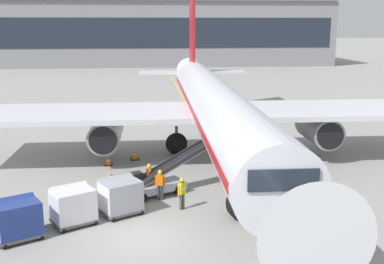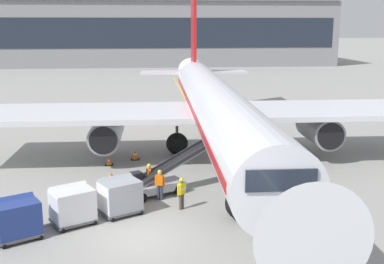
{
  "view_description": "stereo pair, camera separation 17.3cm",
  "coord_description": "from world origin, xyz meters",
  "px_view_note": "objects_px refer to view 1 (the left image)",
  "views": [
    {
      "loc": [
        0.21,
        -20.28,
        9.62
      ],
      "look_at": [
        3.08,
        7.58,
        3.23
      ],
      "focal_mm": 44.5,
      "sensor_mm": 36.0,
      "label": 1
    },
    {
      "loc": [
        0.38,
        -20.3,
        9.62
      ],
      "look_at": [
        3.08,
        7.58,
        3.23
      ],
      "focal_mm": 44.5,
      "sensor_mm": 36.0,
      "label": 2
    }
  ],
  "objects_px": {
    "belt_loader": "(158,180)",
    "baggage_cart_lead": "(120,195)",
    "ground_crew_by_carts": "(149,176)",
    "ground_crew_wingwalker": "(104,191)",
    "parked_airplane": "(213,106)",
    "safety_cone_engine_keepout": "(111,178)",
    "ground_crew_by_loader": "(160,183)",
    "safety_cone_wingtip": "(108,161)",
    "baggage_cart_third": "(17,218)",
    "baggage_cart_second": "(73,205)",
    "ground_crew_marshaller": "(182,191)",
    "safety_cone_nose_mark": "(135,155)"
  },
  "relations": [
    {
      "from": "parked_airplane",
      "to": "ground_crew_marshaller",
      "type": "height_order",
      "value": "parked_airplane"
    },
    {
      "from": "ground_crew_by_carts",
      "to": "ground_crew_wingwalker",
      "type": "xyz_separation_m",
      "value": [
        -2.42,
        -2.28,
        0.0
      ]
    },
    {
      "from": "ground_crew_marshaller",
      "to": "ground_crew_wingwalker",
      "type": "height_order",
      "value": "same"
    },
    {
      "from": "baggage_cart_lead",
      "to": "baggage_cart_third",
      "type": "height_order",
      "value": "same"
    },
    {
      "from": "ground_crew_marshaller",
      "to": "safety_cone_wingtip",
      "type": "bearing_deg",
      "value": 117.48
    },
    {
      "from": "ground_crew_marshaller",
      "to": "safety_cone_wingtip",
      "type": "xyz_separation_m",
      "value": [
        -4.43,
        8.52,
        -0.7
      ]
    },
    {
      "from": "ground_crew_by_loader",
      "to": "ground_crew_wingwalker",
      "type": "xyz_separation_m",
      "value": [
        -3.0,
        -1.04,
        0.0
      ]
    },
    {
      "from": "safety_cone_engine_keepout",
      "to": "parked_airplane",
      "type": "bearing_deg",
      "value": 36.1
    },
    {
      "from": "ground_crew_marshaller",
      "to": "ground_crew_wingwalker",
      "type": "xyz_separation_m",
      "value": [
        -4.09,
        0.46,
        0.0
      ]
    },
    {
      "from": "baggage_cart_second",
      "to": "parked_airplane",
      "type": "bearing_deg",
      "value": 52.78
    },
    {
      "from": "baggage_cart_lead",
      "to": "ground_crew_marshaller",
      "type": "bearing_deg",
      "value": 5.07
    },
    {
      "from": "safety_cone_nose_mark",
      "to": "safety_cone_engine_keepout",
      "type": "bearing_deg",
      "value": -105.1
    },
    {
      "from": "ground_crew_wingwalker",
      "to": "safety_cone_wingtip",
      "type": "relative_size",
      "value": 2.81
    },
    {
      "from": "baggage_cart_third",
      "to": "safety_cone_wingtip",
      "type": "xyz_separation_m",
      "value": [
        3.31,
        11.28,
        -0.7
      ]
    },
    {
      "from": "baggage_cart_third",
      "to": "safety_cone_engine_keepout",
      "type": "relative_size",
      "value": 4.05
    },
    {
      "from": "belt_loader",
      "to": "parked_airplane",
      "type": "bearing_deg",
      "value": 60.02
    },
    {
      "from": "ground_crew_by_carts",
      "to": "belt_loader",
      "type": "bearing_deg",
      "value": -25.08
    },
    {
      "from": "ground_crew_by_loader",
      "to": "ground_crew_marshaller",
      "type": "bearing_deg",
      "value": -53.86
    },
    {
      "from": "safety_cone_engine_keepout",
      "to": "ground_crew_by_carts",
      "type": "bearing_deg",
      "value": -40.6
    },
    {
      "from": "baggage_cart_third",
      "to": "ground_crew_wingwalker",
      "type": "height_order",
      "value": "baggage_cart_third"
    },
    {
      "from": "ground_crew_by_carts",
      "to": "ground_crew_marshaller",
      "type": "height_order",
      "value": "same"
    },
    {
      "from": "baggage_cart_lead",
      "to": "safety_cone_nose_mark",
      "type": "distance_m",
      "value": 10.11
    },
    {
      "from": "safety_cone_engine_keepout",
      "to": "ground_crew_by_loader",
      "type": "bearing_deg",
      "value": -48.1
    },
    {
      "from": "safety_cone_engine_keepout",
      "to": "safety_cone_wingtip",
      "type": "xyz_separation_m",
      "value": [
        -0.43,
        3.78,
        -0.03
      ]
    },
    {
      "from": "ground_crew_by_loader",
      "to": "safety_cone_engine_keepout",
      "type": "relative_size",
      "value": 2.55
    },
    {
      "from": "parked_airplane",
      "to": "safety_cone_wingtip",
      "type": "relative_size",
      "value": 72.03
    },
    {
      "from": "ground_crew_by_carts",
      "to": "baggage_cart_second",
      "type": "bearing_deg",
      "value": -132.78
    },
    {
      "from": "parked_airplane",
      "to": "ground_crew_wingwalker",
      "type": "height_order",
      "value": "parked_airplane"
    },
    {
      "from": "ground_crew_by_carts",
      "to": "ground_crew_by_loader",
      "type": "bearing_deg",
      "value": -65.09
    },
    {
      "from": "safety_cone_engine_keepout",
      "to": "safety_cone_nose_mark",
      "type": "xyz_separation_m",
      "value": [
        1.36,
        5.05,
        0.01
      ]
    },
    {
      "from": "parked_airplane",
      "to": "safety_cone_engine_keepout",
      "type": "distance_m",
      "value": 9.47
    },
    {
      "from": "ground_crew_by_loader",
      "to": "ground_crew_wingwalker",
      "type": "distance_m",
      "value": 3.17
    },
    {
      "from": "safety_cone_nose_mark",
      "to": "ground_crew_by_carts",
      "type": "bearing_deg",
      "value": -82.17
    },
    {
      "from": "baggage_cart_lead",
      "to": "ground_crew_marshaller",
      "type": "height_order",
      "value": "baggage_cart_lead"
    },
    {
      "from": "baggage_cart_second",
      "to": "safety_cone_wingtip",
      "type": "distance_m",
      "value": 9.94
    },
    {
      "from": "ground_crew_wingwalker",
      "to": "safety_cone_nose_mark",
      "type": "bearing_deg",
      "value": 81.15
    },
    {
      "from": "safety_cone_nose_mark",
      "to": "baggage_cart_lead",
      "type": "bearing_deg",
      "value": -93.25
    },
    {
      "from": "baggage_cart_second",
      "to": "ground_crew_marshaller",
      "type": "height_order",
      "value": "baggage_cart_second"
    },
    {
      "from": "ground_crew_by_loader",
      "to": "safety_cone_nose_mark",
      "type": "bearing_deg",
      "value": 100.57
    },
    {
      "from": "ground_crew_marshaller",
      "to": "belt_loader",
      "type": "bearing_deg",
      "value": 115.05
    },
    {
      "from": "parked_airplane",
      "to": "belt_loader",
      "type": "distance_m",
      "value": 9.08
    },
    {
      "from": "baggage_cart_third",
      "to": "ground_crew_marshaller",
      "type": "height_order",
      "value": "baggage_cart_third"
    },
    {
      "from": "baggage_cart_lead",
      "to": "ground_crew_wingwalker",
      "type": "height_order",
      "value": "baggage_cart_lead"
    },
    {
      "from": "parked_airplane",
      "to": "baggage_cart_third",
      "type": "height_order",
      "value": "parked_airplane"
    },
    {
      "from": "baggage_cart_second",
      "to": "ground_crew_by_loader",
      "type": "xyz_separation_m",
      "value": [
        4.36,
        2.85,
        -0.0
      ]
    },
    {
      "from": "baggage_cart_lead",
      "to": "ground_crew_wingwalker",
      "type": "bearing_deg",
      "value": 139.83
    },
    {
      "from": "belt_loader",
      "to": "safety_cone_wingtip",
      "type": "xyz_separation_m",
      "value": [
        -3.26,
        6.01,
        -0.52
      ]
    },
    {
      "from": "baggage_cart_third",
      "to": "ground_crew_by_loader",
      "type": "distance_m",
      "value": 7.89
    },
    {
      "from": "ground_crew_wingwalker",
      "to": "baggage_cart_second",
      "type": "bearing_deg",
      "value": -127.04
    },
    {
      "from": "belt_loader",
      "to": "baggage_cart_lead",
      "type": "bearing_deg",
      "value": -126.14
    }
  ]
}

